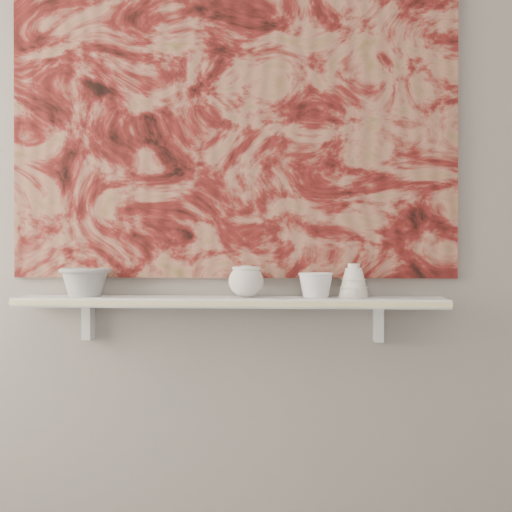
# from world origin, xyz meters

# --- Properties ---
(wall_back) EXTENTS (3.60, 0.00, 3.60)m
(wall_back) POSITION_xyz_m (0.00, 1.60, 1.35)
(wall_back) COLOR gray
(wall_back) RESTS_ON floor
(shelf) EXTENTS (1.40, 0.18, 0.03)m
(shelf) POSITION_xyz_m (0.00, 1.51, 0.92)
(shelf) COLOR silver
(shelf) RESTS_ON wall_back
(shelf_stripe) EXTENTS (1.40, 0.01, 0.02)m
(shelf_stripe) POSITION_xyz_m (0.00, 1.41, 0.92)
(shelf_stripe) COLOR beige
(shelf_stripe) RESTS_ON shelf
(bracket_left) EXTENTS (0.03, 0.06, 0.12)m
(bracket_left) POSITION_xyz_m (-0.49, 1.57, 0.84)
(bracket_left) COLOR silver
(bracket_left) RESTS_ON wall_back
(bracket_right) EXTENTS (0.03, 0.06, 0.12)m
(bracket_right) POSITION_xyz_m (0.49, 1.57, 0.84)
(bracket_right) COLOR silver
(bracket_right) RESTS_ON wall_back
(painting) EXTENTS (1.50, 0.02, 1.10)m
(painting) POSITION_xyz_m (0.00, 1.59, 1.54)
(painting) COLOR maroon
(painting) RESTS_ON wall_back
(house_motif) EXTENTS (0.09, 0.00, 0.08)m
(house_motif) POSITION_xyz_m (0.45, 1.57, 1.23)
(house_motif) COLOR black
(house_motif) RESTS_ON painting
(bowl_grey) EXTENTS (0.19, 0.19, 0.10)m
(bowl_grey) POSITION_xyz_m (-0.48, 1.51, 0.98)
(bowl_grey) COLOR #989896
(bowl_grey) RESTS_ON shelf
(cup_cream) EXTENTS (0.14, 0.14, 0.10)m
(cup_cream) POSITION_xyz_m (0.06, 1.51, 0.98)
(cup_cream) COLOR beige
(cup_cream) RESTS_ON shelf
(bell_vessel) EXTENTS (0.10, 0.10, 0.11)m
(bell_vessel) POSITION_xyz_m (0.40, 1.51, 0.99)
(bell_vessel) COLOR silver
(bell_vessel) RESTS_ON shelf
(bowl_white) EXTENTS (0.15, 0.15, 0.08)m
(bowl_white) POSITION_xyz_m (0.28, 1.51, 0.97)
(bowl_white) COLOR silver
(bowl_white) RESTS_ON shelf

